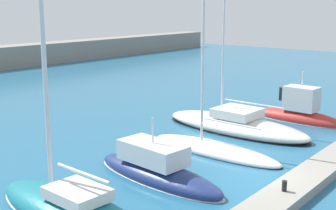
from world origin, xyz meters
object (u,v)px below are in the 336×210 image
object	(u,v)px
sailboat_white_fourth	(213,149)
dock_bollard	(284,186)
motorboat_navy_third	(156,170)
sailboat_ivory_fifth	(235,124)
sailboat_teal_second	(71,209)
motorboat_red_sixth	(298,113)

from	to	relation	value
sailboat_white_fourth	dock_bollard	xyz separation A→B (m)	(-3.46, -5.63, 0.45)
motorboat_navy_third	dock_bollard	world-z (taller)	motorboat_navy_third
sailboat_white_fourth	sailboat_ivory_fifth	size ratio (longest dim) A/B	0.69
dock_bollard	motorboat_navy_third	bearing A→B (deg)	103.40
motorboat_navy_third	sailboat_ivory_fifth	size ratio (longest dim) A/B	0.40
sailboat_ivory_fifth	dock_bollard	bearing A→B (deg)	133.22
sailboat_ivory_fifth	dock_bollard	size ratio (longest dim) A/B	42.86
sailboat_white_fourth	sailboat_teal_second	bearing A→B (deg)	92.55
motorboat_navy_third	sailboat_ivory_fifth	bearing A→B (deg)	-75.90
sailboat_teal_second	motorboat_navy_third	size ratio (longest dim) A/B	2.13
motorboat_navy_third	sailboat_ivory_fifth	distance (m)	9.47
motorboat_red_sixth	dock_bollard	distance (m)	13.62
sailboat_white_fourth	motorboat_red_sixth	distance (m)	9.29
motorboat_navy_third	dock_bollard	xyz separation A→B (m)	(1.33, -5.56, 0.24)
sailboat_ivory_fifth	motorboat_navy_third	bearing A→B (deg)	100.91
sailboat_teal_second	motorboat_red_sixth	world-z (taller)	sailboat_teal_second
sailboat_teal_second	sailboat_white_fourth	size ratio (longest dim) A/B	1.24
motorboat_navy_third	sailboat_ivory_fifth	xyz separation A→B (m)	(9.35, 1.46, -0.04)
sailboat_ivory_fifth	sailboat_white_fourth	bearing A→B (deg)	108.91
motorboat_navy_third	motorboat_red_sixth	size ratio (longest dim) A/B	1.20
sailboat_white_fourth	motorboat_red_sixth	xyz separation A→B (m)	(9.26, -0.74, 0.38)
sailboat_teal_second	sailboat_ivory_fifth	size ratio (longest dim) A/B	0.85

